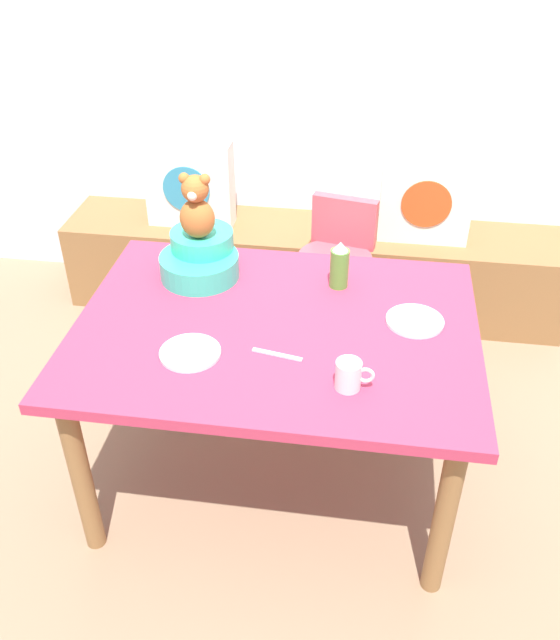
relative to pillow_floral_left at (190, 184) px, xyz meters
name	(u,v)px	position (x,y,z in m)	size (l,w,h in m)	color
ground_plane	(276,472)	(0.63, -1.24, -0.68)	(8.00, 8.00, 0.00)	#8C7256
back_wall	(323,46)	(0.63, 0.29, 0.62)	(4.40, 0.10, 2.60)	silver
window_bench	(311,267)	(0.63, 0.02, -0.45)	(2.60, 0.44, 0.46)	olive
pillow_floral_left	(190,184)	(0.00, 0.00, 0.00)	(0.44, 0.15, 0.44)	white
pillow_floral_right	(426,198)	(1.19, 0.00, 0.00)	(0.44, 0.15, 0.44)	white
dining_table	(276,346)	(0.63, -1.24, -0.03)	(1.39, 1.03, 0.74)	#B73351
highchair	(335,263)	(0.78, -0.42, -0.16)	(0.38, 0.50, 0.79)	#D84C59
infant_seat_teal	(200,257)	(0.30, -0.95, 0.13)	(0.30, 0.33, 0.16)	#33C19C
teddy_bear	(196,208)	(0.30, -0.95, 0.34)	(0.13, 0.12, 0.25)	#AC642D
ketchup_bottle	(339,266)	(0.83, -0.96, 0.15)	(0.07, 0.07, 0.18)	#4C8C33
coffee_mug	(349,375)	(0.90, -1.54, 0.11)	(0.12, 0.08, 0.09)	silver
dinner_plate_near	(190,353)	(0.38, -1.45, 0.07)	(0.20, 0.20, 0.01)	white
dinner_plate_far	(415,321)	(1.11, -1.16, 0.07)	(0.20, 0.20, 0.01)	white
table_fork	(277,355)	(0.66, -1.41, 0.06)	(0.02, 0.17, 0.01)	silver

